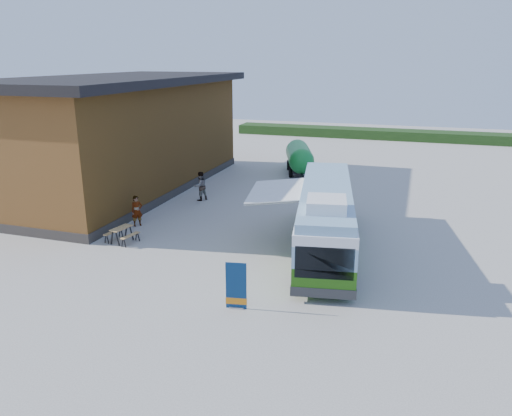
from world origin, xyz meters
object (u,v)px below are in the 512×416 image
(person_a, at_px, (137,211))
(bus, at_px, (326,216))
(person_b, at_px, (200,186))
(slurry_tanker, at_px, (299,157))
(banner, at_px, (236,290))
(picnic_table, at_px, (122,231))

(person_a, bearing_deg, bus, -51.66)
(person_b, relative_size, slurry_tanker, 0.30)
(bus, bearing_deg, slurry_tanker, 97.59)
(bus, xyz_separation_m, banner, (-1.95, -6.67, -0.93))
(picnic_table, distance_m, person_a, 2.50)
(bus, bearing_deg, picnic_table, -177.60)
(bus, xyz_separation_m, picnic_table, (-9.57, -2.09, -1.10))
(banner, xyz_separation_m, slurry_tanker, (-2.86, 21.92, 0.61))
(slurry_tanker, bearing_deg, picnic_table, -123.10)
(picnic_table, xyz_separation_m, person_a, (-0.57, 2.42, 0.27))
(banner, xyz_separation_m, picnic_table, (-7.62, 4.57, -0.16))
(bus, distance_m, person_a, 10.19)
(slurry_tanker, bearing_deg, bus, -90.24)
(banner, relative_size, person_b, 0.96)
(banner, height_order, picnic_table, banner)
(picnic_table, height_order, person_a, person_a)
(slurry_tanker, bearing_deg, person_b, -131.91)
(person_b, distance_m, slurry_tanker, 10.20)
(banner, bearing_deg, person_b, 109.18)
(banner, relative_size, slurry_tanker, 0.29)
(banner, relative_size, person_a, 1.06)
(bus, xyz_separation_m, person_b, (-8.98, 5.95, -0.74))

